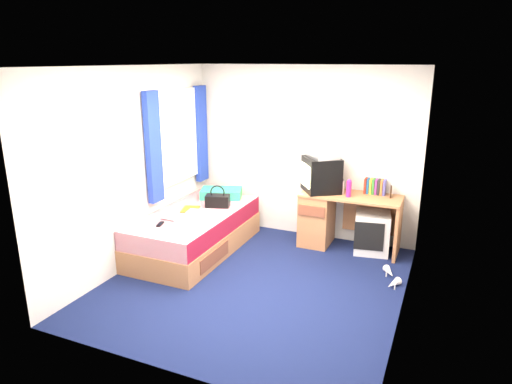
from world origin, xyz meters
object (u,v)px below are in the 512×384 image
at_px(pink_water_bottle, 349,189).
at_px(towel, 198,216).
at_px(remote_control, 160,224).
at_px(water_bottle, 169,217).
at_px(desk, 330,217).
at_px(crt_tv, 321,174).
at_px(aerosol_can, 342,187).
at_px(pillow, 221,193).
at_px(vcr, 322,154).
at_px(storage_cube, 372,232).
at_px(handbag, 218,200).
at_px(picture_frame, 391,192).
at_px(magazine, 190,209).
at_px(white_heels, 391,278).
at_px(bed, 196,231).
at_px(colour_swatch_fan, 180,226).

relative_size(pink_water_bottle, towel, 0.72).
bearing_deg(remote_control, water_bottle, 74.61).
relative_size(desk, crt_tv, 2.07).
bearing_deg(aerosol_can, pillow, -174.33).
relative_size(crt_tv, remote_control, 3.92).
bearing_deg(vcr, desk, 47.68).
height_order(vcr, aerosol_can, vcr).
xyz_separation_m(storage_cube, water_bottle, (-2.29, -1.29, 0.30)).
xyz_separation_m(storage_cube, aerosol_can, (-0.43, -0.00, 0.57)).
xyz_separation_m(handbag, towel, (0.02, -0.56, -0.04)).
relative_size(desk, remote_control, 8.12).
bearing_deg(handbag, picture_frame, -0.92).
relative_size(handbag, remote_control, 2.24).
height_order(pillow, remote_control, pillow).
relative_size(magazine, water_bottle, 1.40).
distance_m(picture_frame, towel, 2.49).
bearing_deg(water_bottle, vcr, 39.77).
distance_m(desk, vcr, 0.86).
height_order(desk, white_heels, desk).
height_order(storage_cube, remote_control, remote_control).
height_order(pink_water_bottle, water_bottle, pink_water_bottle).
bearing_deg(bed, colour_swatch_fan, -78.00).
distance_m(desk, towel, 1.80).
bearing_deg(magazine, towel, -44.86).
distance_m(pink_water_bottle, magazine, 2.10).
bearing_deg(aerosol_can, storage_cube, 0.08).
bearing_deg(aerosol_can, handbag, -160.09).
bearing_deg(pink_water_bottle, desk, 157.59).
xyz_separation_m(handbag, colour_swatch_fan, (-0.05, -0.85, -0.08)).
height_order(storage_cube, picture_frame, picture_frame).
height_order(storage_cube, vcr, vcr).
xyz_separation_m(storage_cube, white_heels, (0.37, -0.76, -0.23)).
height_order(crt_tv, remote_control, crt_tv).
xyz_separation_m(picture_frame, aerosol_can, (-0.61, -0.11, 0.02)).
distance_m(aerosol_can, magazine, 2.03).
xyz_separation_m(storage_cube, remote_control, (-2.29, -1.48, 0.28)).
distance_m(pillow, handbag, 0.42).
xyz_separation_m(storage_cube, magazine, (-2.26, -0.84, 0.27)).
bearing_deg(storage_cube, pillow, 174.93).
distance_m(magazine, remote_control, 0.64).
relative_size(aerosol_can, white_heels, 0.34).
xyz_separation_m(bed, pink_water_bottle, (1.83, 0.80, 0.59)).
bearing_deg(aerosol_can, remote_control, -141.60).
bearing_deg(colour_swatch_fan, crt_tv, 47.36).
height_order(handbag, white_heels, handbag).
xyz_separation_m(handbag, water_bottle, (-0.30, -0.73, -0.05)).
bearing_deg(crt_tv, white_heels, 20.15).
distance_m(aerosol_can, towel, 1.92).
xyz_separation_m(handbag, remote_control, (-0.30, -0.91, -0.08)).
distance_m(magazine, colour_swatch_fan, 0.62).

